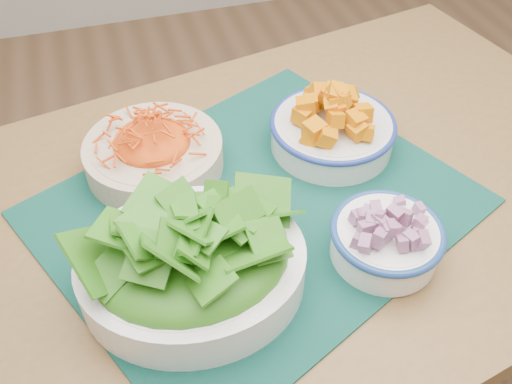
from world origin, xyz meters
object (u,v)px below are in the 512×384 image
Objects in this scene: placemat at (256,207)px; squash_bowl at (333,123)px; carrot_bowl at (153,147)px; lettuce_bowl at (191,257)px; onion_bowl at (387,236)px; table at (305,226)px.

squash_bowl reaches higher than placemat.
carrot_bowl is 0.84× the size of lettuce_bowl.
squash_bowl is (0.30, -0.03, 0.01)m from carrot_bowl.
placemat is 2.53× the size of squash_bowl.
onion_bowl is (0.14, -0.14, 0.04)m from placemat.
table is 5.42× the size of squash_bowl.
onion_bowl is (0.05, -0.17, 0.15)m from table.
onion_bowl is (0.27, -0.02, -0.02)m from lettuce_bowl.
placemat is 2.20× the size of carrot_bowl.
placemat is 0.19m from carrot_bowl.
carrot_bowl is (-0.23, 0.11, 0.15)m from table.
squash_bowl is 0.73× the size of lettuce_bowl.
placemat is 0.21m from onion_bowl.
squash_bowl reaches higher than carrot_bowl.
carrot_bowl reaches higher than onion_bowl.
table is at bearing -8.88° from placemat.
table is 4.72× the size of carrot_bowl.
carrot_bowl is 0.25m from lettuce_bowl.
onion_bowl is at bearing -44.93° from carrot_bowl.
table is 7.44× the size of onion_bowl.
lettuce_bowl is (-0.22, -0.14, 0.17)m from table.
table is 2.14× the size of placemat.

